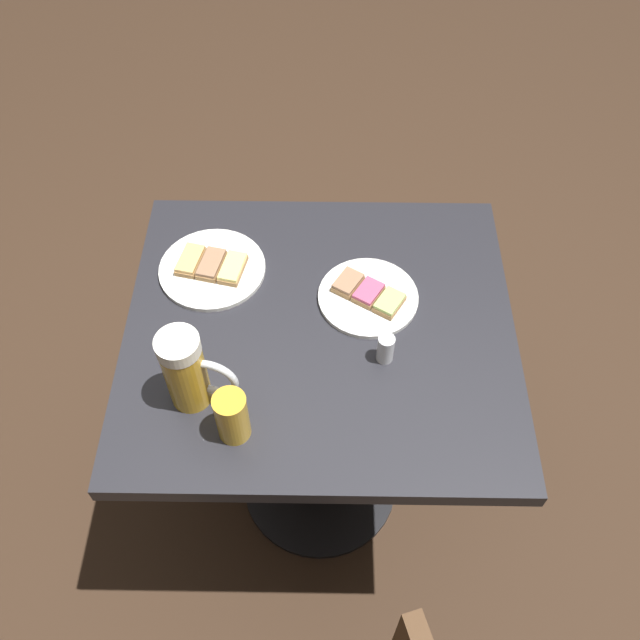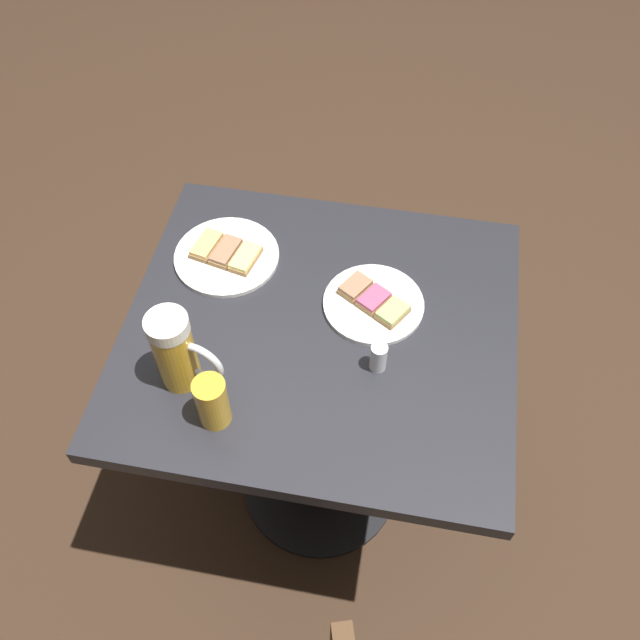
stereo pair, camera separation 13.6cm
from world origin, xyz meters
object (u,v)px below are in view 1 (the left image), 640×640
Objects in this scene: plate_far at (212,268)px; plate_near at (368,296)px; salt_shaker at (386,349)px; beer_glass_small at (232,416)px; beer_mug at (188,371)px.

plate_near is at bearing 77.60° from plate_far.
plate_far is at bearing -121.53° from salt_shaker.
plate_far is 3.51× the size of salt_shaker.
salt_shaker is (0.15, 0.03, 0.02)m from plate_near.
plate_far is 2.04× the size of beer_glass_small.
beer_mug is at bearing -54.08° from plate_near.
beer_mug is 0.37m from salt_shaker.
beer_glass_small is at bearing 48.71° from beer_mug.
beer_glass_small is 1.72× the size of salt_shaker.
beer_glass_small is (0.38, 0.08, 0.05)m from plate_far.
beer_glass_small is at bearing -59.53° from salt_shaker.
beer_glass_small is (0.07, 0.08, -0.03)m from beer_mug.
salt_shaker is at bearing 58.47° from plate_far.
plate_near and plate_far have the same top height.
salt_shaker is (-0.16, 0.28, -0.02)m from beer_glass_small.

